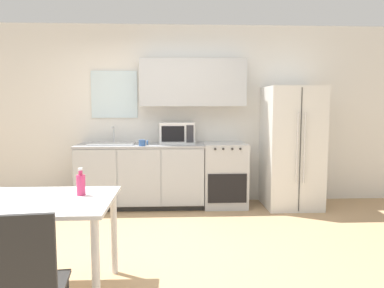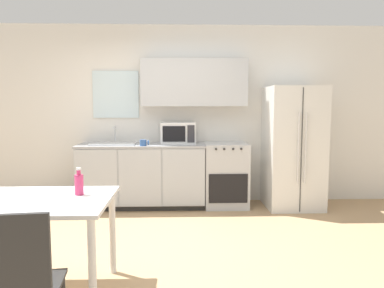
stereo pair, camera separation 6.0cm
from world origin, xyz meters
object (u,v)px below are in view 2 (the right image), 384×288
refrigerator (293,147)px  coffee_mug (144,143)px  oven_range (226,175)px  microwave (178,133)px  dining_table (42,213)px  drink_bottle (79,184)px  dining_chair_near (21,278)px

refrigerator → coffee_mug: size_ratio=13.73×
coffee_mug → oven_range: bearing=11.1°
refrigerator → microwave: 1.70m
refrigerator → dining_table: size_ratio=1.68×
dining_table → drink_bottle: 0.35m
refrigerator → microwave: size_ratio=3.45×
drink_bottle → microwave: bearing=72.7°
dining_chair_near → drink_bottle: 1.02m
microwave → dining_table: size_ratio=0.49×
coffee_mug → dining_chair_near: size_ratio=0.14×
coffee_mug → dining_table: (-0.57, -2.36, -0.31)m
microwave → dining_chair_near: microwave is taller
coffee_mug → microwave: bearing=34.0°
refrigerator → microwave: bearing=174.3°
refrigerator → microwave: (-1.68, 0.17, 0.20)m
oven_range → dining_chair_near: bearing=-114.8°
refrigerator → drink_bottle: bearing=-136.0°
refrigerator → drink_bottle: (-2.47, -2.39, -0.01)m
dining_table → microwave: bearing=68.6°
refrigerator → oven_range: bearing=175.7°
microwave → drink_bottle: 2.68m
oven_range → microwave: 0.94m
dining_chair_near → refrigerator: bearing=45.8°
microwave → coffee_mug: 0.59m
dining_table → dining_chair_near: dining_chair_near is taller
refrigerator → coffee_mug: refrigerator is taller
oven_range → coffee_mug: coffee_mug is taller
oven_range → drink_bottle: size_ratio=4.26×
dining_chair_near → dining_table: bearing=95.0°
refrigerator → microwave: refrigerator is taller
dining_table → drink_bottle: (0.25, 0.13, 0.20)m
dining_table → drink_bottle: drink_bottle is taller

